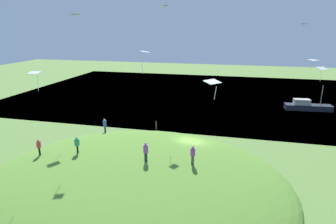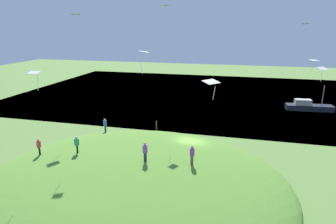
# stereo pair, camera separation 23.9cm
# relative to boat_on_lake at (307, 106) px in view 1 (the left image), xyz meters

# --- Properties ---
(ground_plane) EXTENTS (160.00, 160.00, 0.00)m
(ground_plane) POSITION_rel_boat_on_lake_xyz_m (21.87, -16.20, -0.65)
(ground_plane) COLOR olive
(lake_water) EXTENTS (48.26, 80.00, 0.40)m
(lake_water) POSITION_rel_boat_on_lake_xyz_m (-8.13, -16.20, -0.85)
(lake_water) COLOR #364D6C
(lake_water) RESTS_ON ground_plane
(grass_hill) EXTENTS (25.48, 27.95, 4.05)m
(grass_hill) POSITION_rel_boat_on_lake_xyz_m (29.59, -20.11, -0.65)
(grass_hill) COLOR #5B8B31
(grass_hill) RESTS_ON ground_plane
(boat_on_lake) EXTENTS (2.53, 7.61, 4.29)m
(boat_on_lake) POSITION_rel_boat_on_lake_xyz_m (0.00, 0.00, 0.00)
(boat_on_lake) COLOR #1E222E
(boat_on_lake) RESTS_ON lake_water
(person_walking_path) EXTENTS (0.47, 0.47, 1.82)m
(person_walking_path) POSITION_rel_boat_on_lake_xyz_m (29.00, -19.21, 2.51)
(person_walking_path) COLOR #202842
(person_walking_path) RESTS_ON grass_hill
(person_watching_kites) EXTENTS (0.63, 0.63, 1.70)m
(person_watching_kites) POSITION_rel_boat_on_lake_xyz_m (28.36, -26.35, 2.21)
(person_watching_kites) COLOR black
(person_watching_kites) RESTS_ON grass_hill
(person_on_hilltop) EXTENTS (0.51, 0.51, 1.81)m
(person_on_hilltop) POSITION_rel_boat_on_lake_xyz_m (28.34, -15.11, 2.37)
(person_on_hilltop) COLOR brown
(person_on_hilltop) RESTS_ON grass_hill
(person_near_shore) EXTENTS (0.56, 0.56, 1.69)m
(person_near_shore) POSITION_rel_boat_on_lake_xyz_m (28.90, -30.22, 1.81)
(person_near_shore) COLOR black
(person_near_shore) RESTS_ON grass_hill
(person_with_child) EXTENTS (0.57, 0.57, 1.76)m
(person_with_child) POSITION_rel_boat_on_lake_xyz_m (20.29, -27.34, 1.36)
(person_with_child) COLOR #282B42
(person_with_child) RESTS_ON grass_hill
(kite_0) EXTENTS (1.20, 1.29, 1.56)m
(kite_0) POSITION_rel_boat_on_lake_xyz_m (18.97, -3.43, 8.79)
(kite_0) COLOR silver
(kite_1) EXTENTS (1.16, 1.07, 1.72)m
(kite_1) POSITION_rel_boat_on_lake_xyz_m (30.58, -18.59, 11.06)
(kite_1) COLOR white
(kite_2) EXTENTS (0.75, 0.99, 1.63)m
(kite_2) POSITION_rel_boat_on_lake_xyz_m (31.10, -27.88, 9.25)
(kite_2) COLOR white
(kite_5) EXTENTS (0.73, 0.89, 1.44)m
(kite_5) POSITION_rel_boat_on_lake_xyz_m (8.57, -3.67, 13.21)
(kite_5) COLOR #F5D9D1
(kite_6) EXTENTS (1.30, 1.24, 2.29)m
(kite_6) POSITION_rel_boat_on_lake_xyz_m (18.40, -31.18, 14.25)
(kite_6) COLOR white
(kite_7) EXTENTS (1.02, 0.88, 1.98)m
(kite_7) POSITION_rel_boat_on_lake_xyz_m (16.02, -20.72, 15.18)
(kite_7) COLOR white
(kite_8) EXTENTS (1.35, 1.29, 1.30)m
(kite_8) POSITION_rel_boat_on_lake_xyz_m (31.56, -13.41, 9.27)
(kite_8) COLOR white
(kite_9) EXTENTS (1.33, 1.08, 1.25)m
(kite_9) POSITION_rel_boat_on_lake_xyz_m (15.75, -3.62, 9.29)
(kite_9) COLOR white
(mooring_post) EXTENTS (0.14, 0.14, 1.23)m
(mooring_post) POSITION_rel_boat_on_lake_xyz_m (15.51, -22.12, -0.03)
(mooring_post) COLOR brown
(mooring_post) RESTS_ON ground_plane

